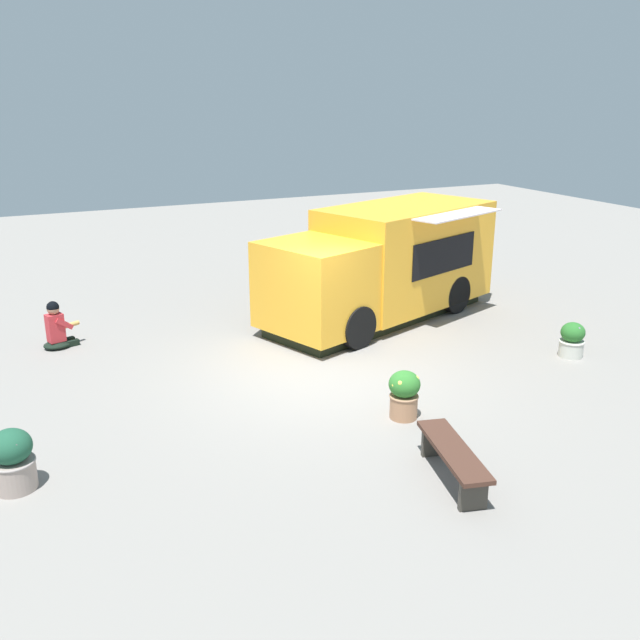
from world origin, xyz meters
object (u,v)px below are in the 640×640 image
Objects in this scene: person_customer at (57,329)px; planter_flowering_side at (572,340)px; planter_flowering_far at (13,460)px; planter_flowering_near at (404,393)px; food_truck at (384,266)px; plaza_bench at (453,456)px.

person_customer reaches higher than planter_flowering_side.
planter_flowering_far is at bearing 2.99° from planter_flowering_side.
planter_flowering_side is at bearing 151.74° from person_customer.
planter_flowering_side is (-4.18, -0.86, -0.07)m from planter_flowering_near.
food_truck is 8.92× the size of planter_flowering_side.
planter_flowering_far reaches higher than planter_flowering_near.
planter_flowering_near is at bearing 128.71° from person_customer.
person_customer is 1.41× the size of planter_flowering_side.
person_customer is 5.20m from planter_flowering_far.
planter_flowering_side is 0.39× the size of plaza_bench.
food_truck is 8.68m from planter_flowering_far.
plaza_bench is at bearing 30.14° from planter_flowering_side.
food_truck reaches higher than planter_flowering_far.
person_customer is at bearing -61.27° from plaza_bench.
food_truck reaches higher than person_customer.
person_customer is at bearing -28.26° from planter_flowering_side.
person_customer is 1.24× the size of planter_flowering_near.
plaza_bench is (-5.00, 2.16, -0.06)m from planter_flowering_far.
planter_flowering_side is at bearing -168.36° from planter_flowering_near.
planter_flowering_near reaches higher than planter_flowering_side.
planter_flowering_near is (2.23, 4.45, -0.74)m from food_truck.
planter_flowering_near is 1.84m from plaza_bench.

